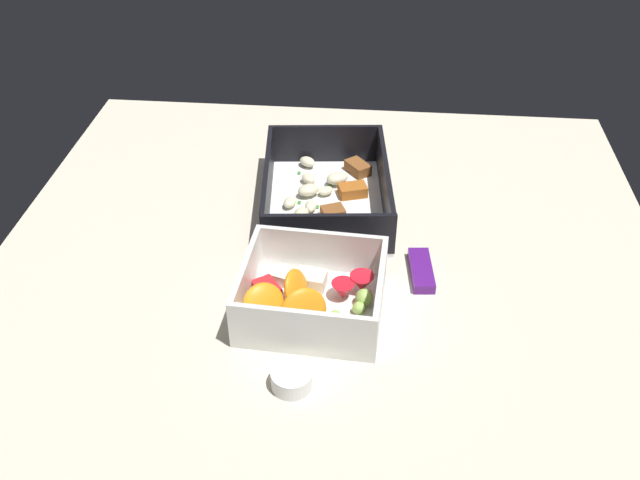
{
  "coord_description": "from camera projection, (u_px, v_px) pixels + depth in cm",
  "views": [
    {
      "loc": [
        62.78,
        4.84,
        54.08
      ],
      "look_at": [
        -2.07,
        -1.03,
        4.0
      ],
      "focal_mm": 38.96,
      "sensor_mm": 36.0,
      "label": 1
    }
  ],
  "objects": [
    {
      "name": "table_surface",
      "position": [
        327.0,
        271.0,
        0.82
      ],
      "size": [
        80.0,
        80.0,
        2.0
      ],
      "primitive_type": "cube",
      "color": "beige",
      "rests_on": "ground"
    },
    {
      "name": "pasta_container",
      "position": [
        327.0,
        194.0,
        0.9
      ],
      "size": [
        23.2,
        17.82,
        6.13
      ],
      "rotation": [
        0.0,
        0.0,
        0.1
      ],
      "color": "white",
      "rests_on": "table_surface"
    },
    {
      "name": "fruit_bowl",
      "position": [
        310.0,
        296.0,
        0.74
      ],
      "size": [
        14.4,
        15.72,
        5.87
      ],
      "rotation": [
        0.0,
        0.0,
        -0.06
      ],
      "color": "white",
      "rests_on": "table_surface"
    },
    {
      "name": "candy_bar",
      "position": [
        421.0,
        270.0,
        0.8
      ],
      "size": [
        7.19,
        3.04,
        1.2
      ],
      "primitive_type": "cube",
      "rotation": [
        0.0,
        0.0,
        0.09
      ],
      "color": "#51197A",
      "rests_on": "table_surface"
    },
    {
      "name": "paper_cup_liner",
      "position": [
        292.0,
        379.0,
        0.67
      ],
      "size": [
        4.03,
        4.03,
        1.9
      ],
      "primitive_type": "cylinder",
      "color": "white",
      "rests_on": "table_surface"
    }
  ]
}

